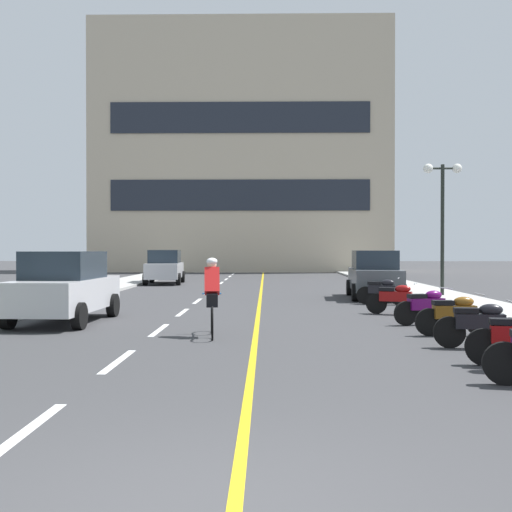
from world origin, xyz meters
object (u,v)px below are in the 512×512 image
object	(u,v)px
parked_car_far	(165,267)
motorcycle_4	(455,314)
street_lamp_mid	(443,199)
parked_car_near	(65,287)
motorcycle_7	(382,291)
cyclist_rider	(212,295)
motorcycle_5	(427,306)
motorcycle_6	(396,298)
parked_car_mid	(375,274)
motorcycle_3	(480,324)

from	to	relation	value
parked_car_far	motorcycle_4	distance (m)	22.02
street_lamp_mid	parked_car_near	world-z (taller)	street_lamp_mid
motorcycle_7	cyclist_rider	bearing A→B (deg)	-123.41
parked_car_far	motorcycle_7	xyz separation A→B (m)	(9.37, -12.29, -0.44)
street_lamp_mid	motorcycle_4	xyz separation A→B (m)	(-2.64, -10.36, -3.32)
motorcycle_5	motorcycle_7	bearing A→B (deg)	90.55
parked_car_far	motorcycle_6	xyz separation A→B (m)	(9.18, -15.47, -0.44)
parked_car_mid	motorcycle_4	distance (m)	10.24
motorcycle_7	parked_car_near	bearing A→B (deg)	-150.02
parked_car_near	motorcycle_7	world-z (taller)	parked_car_near
parked_car_far	motorcycle_4	size ratio (longest dim) A/B	2.52
motorcycle_5	motorcycle_6	xyz separation A→B (m)	(-0.25, 2.43, 0.00)
motorcycle_5	motorcycle_7	xyz separation A→B (m)	(-0.05, 5.61, 0.00)
parked_car_near	motorcycle_3	world-z (taller)	parked_car_near
parked_car_near	motorcycle_4	bearing A→B (deg)	-14.09
parked_car_mid	cyclist_rider	distance (m)	11.65
motorcycle_5	parked_car_mid	bearing A→B (deg)	88.94
street_lamp_mid	parked_car_far	bearing A→B (deg)	142.11
motorcycle_3	motorcycle_5	world-z (taller)	same
parked_car_mid	motorcycle_5	distance (m)	8.31
motorcycle_3	motorcycle_5	xyz separation A→B (m)	(-0.06, 3.68, 0.00)
parked_car_near	motorcycle_3	size ratio (longest dim) A/B	2.51
street_lamp_mid	parked_car_mid	xyz separation A→B (m)	(-2.60, -0.13, -2.88)
street_lamp_mid	motorcycle_3	distance (m)	12.84
street_lamp_mid	parked_car_near	size ratio (longest dim) A/B	1.18
parked_car_mid	motorcycle_7	size ratio (longest dim) A/B	2.58
motorcycle_6	motorcycle_7	world-z (taller)	same
motorcycle_5	cyclist_rider	world-z (taller)	cyclist_rider
parked_car_far	cyclist_rider	xyz separation A→B (m)	(4.29, -19.99, -0.03)
motorcycle_3	motorcycle_4	distance (m)	1.74
cyclist_rider	parked_car_near	bearing A→B (deg)	148.21
parked_car_near	motorcycle_4	distance (m)	9.53
parked_car_near	parked_car_far	bearing A→B (deg)	90.99
motorcycle_6	parked_car_mid	bearing A→B (deg)	86.11
street_lamp_mid	parked_car_far	world-z (taller)	street_lamp_mid
parked_car_mid	motorcycle_3	bearing A→B (deg)	-90.43
motorcycle_3	motorcycle_6	bearing A→B (deg)	92.90
parked_car_near	motorcycle_6	bearing A→B (deg)	13.01
parked_car_far	motorcycle_4	world-z (taller)	parked_car_far
parked_car_far	motorcycle_7	world-z (taller)	parked_car_far
motorcycle_4	motorcycle_6	bearing A→B (deg)	94.69
parked_car_near	parked_car_far	xyz separation A→B (m)	(-0.30, 17.52, 0.00)
street_lamp_mid	motorcycle_5	bearing A→B (deg)	-108.11
parked_car_near	motorcycle_3	bearing A→B (deg)	-23.83
street_lamp_mid	motorcycle_6	world-z (taller)	street_lamp_mid
motorcycle_7	cyclist_rider	size ratio (longest dim) A/B	0.94
motorcycle_5	parked_car_near	bearing A→B (deg)	177.61
parked_car_mid	motorcycle_7	bearing A→B (deg)	-94.42
parked_car_near	motorcycle_7	xyz separation A→B (m)	(9.07, 5.23, -0.44)
parked_car_mid	motorcycle_6	size ratio (longest dim) A/B	2.63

